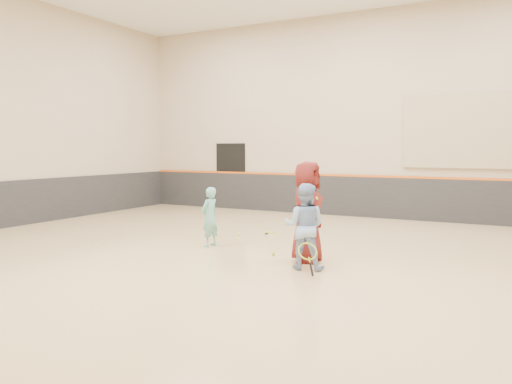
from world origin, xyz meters
The scene contains 14 objects.
room centered at (0.00, 0.00, 0.81)m, with size 15.04×12.04×6.22m.
wainscot_back centered at (0.00, 5.97, 0.60)m, with size 14.90×0.04×1.20m, color #232326.
wainscot_left centered at (-7.47, 0.00, 0.60)m, with size 0.04×11.90×1.20m, color #232326.
accent_stripe centered at (0.00, 5.96, 1.22)m, with size 14.90×0.03×0.06m, color #D85914.
acoustic_panel centered at (2.80, 5.95, 2.50)m, with size 3.20×0.08×2.00m, color tan.
doorway centered at (-4.50, 5.98, 1.10)m, with size 1.10×0.05×2.20m, color black.
girl centered at (-1.53, 0.12, 0.62)m, with size 0.45×0.30×1.23m, color #6BBAAF.
instructor centered at (0.95, -0.78, 0.72)m, with size 0.70×0.55×1.45m, color #94B4E5.
young_man centered at (0.78, -0.23, 0.90)m, with size 0.88×0.57×1.80m, color maroon.
held_racket centered at (1.17, -1.18, 0.40)m, with size 0.47×0.47×0.57m, color #AEBF29, non-canonical shape.
spare_racket centered at (-1.15, 2.17, 0.03)m, with size 0.65×0.65×0.07m, color #A9D52E, non-canonical shape.
ball_under_racket centered at (0.03, -0.07, 0.03)m, with size 0.07×0.07×0.07m, color #BDCD2F.
ball_in_hand centered at (1.01, -0.38, 1.16)m, with size 0.07×0.07×0.07m, color #BBD030.
ball_beside_spare centered at (-1.61, 1.50, 0.03)m, with size 0.07×0.07×0.07m, color yellow.
Camera 1 is at (4.10, -8.48, 2.03)m, focal length 35.00 mm.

